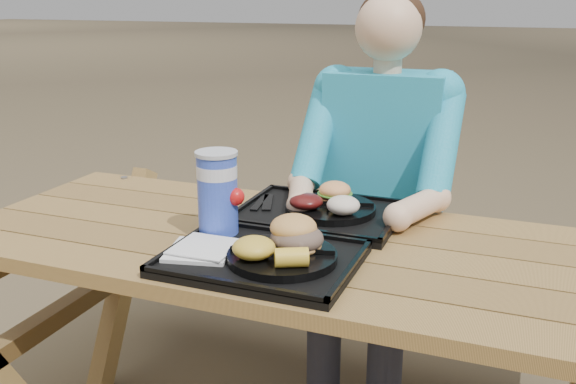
% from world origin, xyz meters
% --- Properties ---
extents(picnic_table, '(1.80, 1.49, 0.75)m').
position_xyz_m(picnic_table, '(0.00, 0.00, 0.38)').
color(picnic_table, '#999999').
rests_on(picnic_table, ground).
extents(tray_near, '(0.45, 0.35, 0.02)m').
position_xyz_m(tray_near, '(0.00, -0.18, 0.76)').
color(tray_near, black).
rests_on(tray_near, picnic_table).
extents(tray_far, '(0.45, 0.35, 0.02)m').
position_xyz_m(tray_far, '(0.02, 0.19, 0.76)').
color(tray_far, black).
rests_on(tray_far, picnic_table).
extents(plate_near, '(0.26, 0.26, 0.02)m').
position_xyz_m(plate_near, '(0.06, -0.18, 0.78)').
color(plate_near, black).
rests_on(plate_near, tray_near).
extents(plate_far, '(0.26, 0.26, 0.02)m').
position_xyz_m(plate_far, '(0.05, 0.20, 0.78)').
color(plate_far, black).
rests_on(plate_far, tray_far).
extents(napkin_stack, '(0.18, 0.18, 0.02)m').
position_xyz_m(napkin_stack, '(-0.15, -0.21, 0.78)').
color(napkin_stack, white).
rests_on(napkin_stack, tray_near).
extents(soda_cup, '(0.10, 0.10, 0.21)m').
position_xyz_m(soda_cup, '(-0.17, -0.07, 0.87)').
color(soda_cup, '#1939C1').
rests_on(soda_cup, tray_near).
extents(condiment_bbq, '(0.06, 0.06, 0.03)m').
position_xyz_m(condiment_bbq, '(0.00, -0.05, 0.79)').
color(condiment_bbq, '#310507').
rests_on(condiment_bbq, tray_near).
extents(condiment_mustard, '(0.05, 0.05, 0.03)m').
position_xyz_m(condiment_mustard, '(0.05, -0.05, 0.78)').
color(condiment_mustard, gold).
rests_on(condiment_mustard, tray_near).
extents(sandwich, '(0.12, 0.12, 0.12)m').
position_xyz_m(sandwich, '(0.08, -0.14, 0.85)').
color(sandwich, '#D9974C').
rests_on(sandwich, plate_near).
extents(mac_cheese, '(0.10, 0.10, 0.05)m').
position_xyz_m(mac_cheese, '(0.01, -0.24, 0.81)').
color(mac_cheese, gold).
rests_on(mac_cheese, plate_near).
extents(corn_cob, '(0.10, 0.10, 0.04)m').
position_xyz_m(corn_cob, '(0.11, -0.25, 0.81)').
color(corn_cob, yellow).
rests_on(corn_cob, plate_near).
extents(cutlery_far, '(0.08, 0.15, 0.01)m').
position_xyz_m(cutlery_far, '(-0.15, 0.20, 0.77)').
color(cutlery_far, black).
rests_on(cutlery_far, tray_far).
extents(burger, '(0.10, 0.10, 0.09)m').
position_xyz_m(burger, '(0.05, 0.25, 0.83)').
color(burger, '#F59C56').
rests_on(burger, plate_far).
extents(baked_beans, '(0.10, 0.10, 0.04)m').
position_xyz_m(baked_beans, '(-0.00, 0.14, 0.81)').
color(baked_beans, '#521110').
rests_on(baked_beans, plate_far).
extents(potato_salad, '(0.09, 0.09, 0.05)m').
position_xyz_m(potato_salad, '(0.11, 0.14, 0.82)').
color(potato_salad, silver).
rests_on(potato_salad, plate_far).
extents(diner, '(0.48, 0.84, 1.28)m').
position_xyz_m(diner, '(0.12, 0.57, 0.64)').
color(diner, '#1BC0BC').
rests_on(diner, ground).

